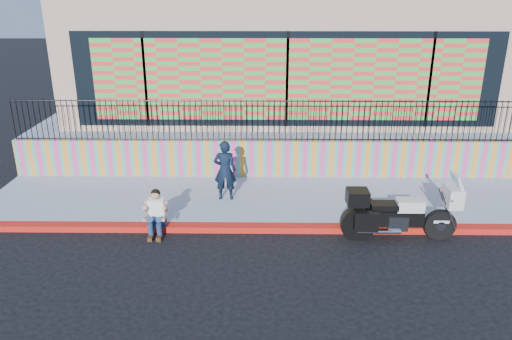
{
  "coord_description": "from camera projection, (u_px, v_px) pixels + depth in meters",
  "views": [
    {
      "loc": [
        -0.73,
        -10.6,
        5.5
      ],
      "look_at": [
        -0.88,
        1.2,
        1.1
      ],
      "focal_mm": 35.0,
      "sensor_mm": 36.0,
      "label": 1
    }
  ],
  "objects": [
    {
      "name": "red_curb",
      "position": [
        292.0,
        228.0,
        11.82
      ],
      "size": [
        16.0,
        0.3,
        0.15
      ],
      "primitive_type": "cube",
      "color": "red",
      "rests_on": "ground"
    },
    {
      "name": "mural_wall",
      "position": [
        287.0,
        158.0,
        14.64
      ],
      "size": [
        16.0,
        0.2,
        1.1
      ],
      "primitive_type": "cube",
      "color": "#F03F88",
      "rests_on": "sidewalk"
    },
    {
      "name": "sidewalk",
      "position": [
        289.0,
        200.0,
        13.36
      ],
      "size": [
        16.0,
        3.0,
        0.15
      ],
      "primitive_type": "cube",
      "color": "#8E98AB",
      "rests_on": "ground"
    },
    {
      "name": "police_motorcycle",
      "position": [
        398.0,
        212.0,
        11.25
      ],
      "size": [
        2.59,
        0.85,
        1.61
      ],
      "color": "black",
      "rests_on": "ground"
    },
    {
      "name": "ground",
      "position": [
        292.0,
        231.0,
        11.84
      ],
      "size": [
        90.0,
        90.0,
        0.0
      ],
      "primitive_type": "plane",
      "color": "black",
      "rests_on": "ground"
    },
    {
      "name": "seated_man",
      "position": [
        156.0,
        217.0,
        11.53
      ],
      "size": [
        0.54,
        0.71,
        1.06
      ],
      "color": "navy",
      "rests_on": "ground"
    },
    {
      "name": "metal_fence",
      "position": [
        288.0,
        120.0,
        14.24
      ],
      "size": [
        15.8,
        0.04,
        1.2
      ],
      "primitive_type": null,
      "color": "black",
      "rests_on": "mural_wall"
    },
    {
      "name": "elevated_platform",
      "position": [
        281.0,
        118.0,
        19.45
      ],
      "size": [
        16.0,
        10.0,
        1.25
      ],
      "primitive_type": "cube",
      "color": "#8E98AB",
      "rests_on": "ground"
    },
    {
      "name": "police_officer",
      "position": [
        225.0,
        170.0,
        12.99
      ],
      "size": [
        0.59,
        0.39,
        1.6
      ],
      "primitive_type": "imported",
      "rotation": [
        0.0,
        0.0,
        3.15
      ],
      "color": "black",
      "rests_on": "sidewalk"
    },
    {
      "name": "storefront_building",
      "position": [
        282.0,
        50.0,
        18.33
      ],
      "size": [
        14.0,
        8.06,
        4.0
      ],
      "color": "tan",
      "rests_on": "elevated_platform"
    }
  ]
}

